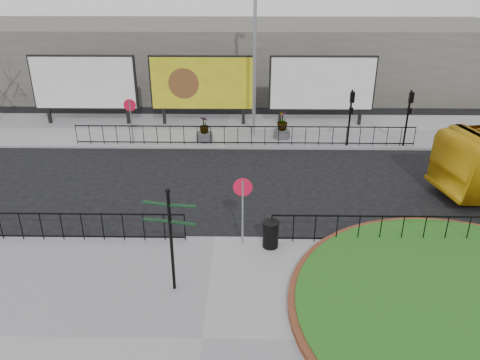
{
  "coord_description": "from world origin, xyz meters",
  "views": [
    {
      "loc": [
        1.13,
        -14.25,
        8.92
      ],
      "look_at": [
        0.86,
        2.44,
        1.22
      ],
      "focal_mm": 35.0,
      "sensor_mm": 36.0,
      "label": 1
    }
  ],
  "objects_px": {
    "fingerpost_sign": "(170,230)",
    "billboard_mid": "(203,83)",
    "litter_bin": "(271,234)",
    "planter_b": "(204,132)",
    "lamp_post": "(255,50)",
    "planter_c": "(282,127)"
  },
  "relations": [
    {
      "from": "litter_bin",
      "to": "billboard_mid",
      "type": "bearing_deg",
      "value": 104.28
    },
    {
      "from": "billboard_mid",
      "to": "planter_c",
      "type": "bearing_deg",
      "value": -28.24
    },
    {
      "from": "billboard_mid",
      "to": "planter_b",
      "type": "relative_size",
      "value": 4.45
    },
    {
      "from": "billboard_mid",
      "to": "planter_c",
      "type": "xyz_separation_m",
      "value": [
        4.57,
        -2.45,
        -1.87
      ]
    },
    {
      "from": "billboard_mid",
      "to": "fingerpost_sign",
      "type": "relative_size",
      "value": 1.87
    },
    {
      "from": "billboard_mid",
      "to": "fingerpost_sign",
      "type": "distance_m",
      "value": 15.92
    },
    {
      "from": "fingerpost_sign",
      "to": "billboard_mid",
      "type": "bearing_deg",
      "value": 105.78
    },
    {
      "from": "lamp_post",
      "to": "planter_b",
      "type": "distance_m",
      "value": 5.1
    },
    {
      "from": "lamp_post",
      "to": "litter_bin",
      "type": "bearing_deg",
      "value": -87.79
    },
    {
      "from": "litter_bin",
      "to": "fingerpost_sign",
      "type": "bearing_deg",
      "value": -141.8
    },
    {
      "from": "billboard_mid",
      "to": "planter_c",
      "type": "height_order",
      "value": "billboard_mid"
    },
    {
      "from": "fingerpost_sign",
      "to": "litter_bin",
      "type": "relative_size",
      "value": 3.48
    },
    {
      "from": "lamp_post",
      "to": "planter_b",
      "type": "bearing_deg",
      "value": -159.09
    },
    {
      "from": "billboard_mid",
      "to": "litter_bin",
      "type": "relative_size",
      "value": 6.51
    },
    {
      "from": "lamp_post",
      "to": "planter_c",
      "type": "bearing_deg",
      "value": -17.18
    },
    {
      "from": "billboard_mid",
      "to": "fingerpost_sign",
      "type": "xyz_separation_m",
      "value": [
        0.49,
        -15.9,
        -0.48
      ]
    },
    {
      "from": "billboard_mid",
      "to": "lamp_post",
      "type": "xyz_separation_m",
      "value": [
        3.01,
        -1.97,
        2.23
      ]
    },
    {
      "from": "planter_b",
      "to": "lamp_post",
      "type": "bearing_deg",
      "value": 20.91
    },
    {
      "from": "lamp_post",
      "to": "planter_b",
      "type": "relative_size",
      "value": 6.63
    },
    {
      "from": "fingerpost_sign",
      "to": "litter_bin",
      "type": "bearing_deg",
      "value": 52.21
    },
    {
      "from": "litter_bin",
      "to": "planter_c",
      "type": "bearing_deg",
      "value": 84.28
    },
    {
      "from": "planter_b",
      "to": "billboard_mid",
      "type": "bearing_deg",
      "value": 95.7
    }
  ]
}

